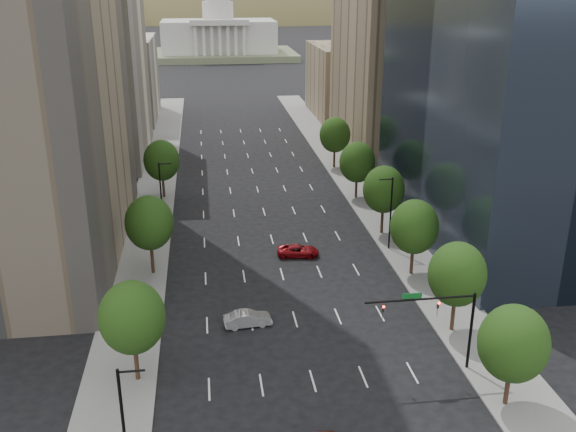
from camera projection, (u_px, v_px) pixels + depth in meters
name	position (u px, v px, depth m)	size (l,w,h in m)	color
sidewalk_left	(145.00, 245.00, 77.58)	(6.00, 200.00, 0.15)	slate
sidewalk_right	(393.00, 232.00, 81.46)	(6.00, 200.00, 0.15)	slate
midrise_cream_left	(99.00, 58.00, 110.17)	(14.00, 30.00, 35.00)	beige
filler_left	(124.00, 79.00, 143.78)	(14.00, 26.00, 18.00)	beige
parking_tan_right	(385.00, 69.00, 114.52)	(14.00, 30.00, 30.00)	#8C7759
filler_right	(344.00, 81.00, 147.60)	(14.00, 26.00, 16.00)	#8C7759
tree_right_0	(513.00, 344.00, 46.93)	(5.20, 5.20, 8.39)	#382316
tree_right_1	(457.00, 274.00, 57.01)	(5.20, 5.20, 8.75)	#382316
tree_right_2	(414.00, 227.00, 68.20)	(5.20, 5.20, 8.61)	#382316
tree_right_3	(384.00, 189.00, 79.23)	(5.20, 5.20, 8.89)	#382316
tree_right_4	(357.00, 162.00, 92.37)	(5.20, 5.20, 8.46)	#382316
tree_right_5	(335.00, 135.00, 107.12)	(5.20, 5.20, 8.75)	#382316
tree_left_0	(132.00, 318.00, 49.80)	(5.20, 5.20, 8.75)	#382316
tree_left_1	(149.00, 223.00, 68.28)	(5.20, 5.20, 8.97)	#382316
tree_left_2	(162.00, 160.00, 92.50)	(5.20, 5.20, 8.68)	#382316
streetlight_rn	(390.00, 211.00, 74.89)	(1.70, 0.20, 9.00)	black
streetlight_ls	(125.00, 427.00, 39.05)	(1.70, 0.20, 9.00)	black
streetlight_ln	(161.00, 194.00, 80.80)	(1.70, 0.20, 9.00)	black
traffic_signal	(443.00, 316.00, 51.21)	(9.12, 0.40, 7.38)	black
capitol	(219.00, 36.00, 252.56)	(60.00, 40.00, 35.20)	#596647
foothills	(245.00, 54.00, 597.65)	(720.00, 413.00, 263.00)	brown
car_silver	(248.00, 319.00, 59.62)	(1.55, 4.44, 1.46)	#A0A1A6
car_red_far	(298.00, 251.00, 74.54)	(2.25, 4.88, 1.36)	maroon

